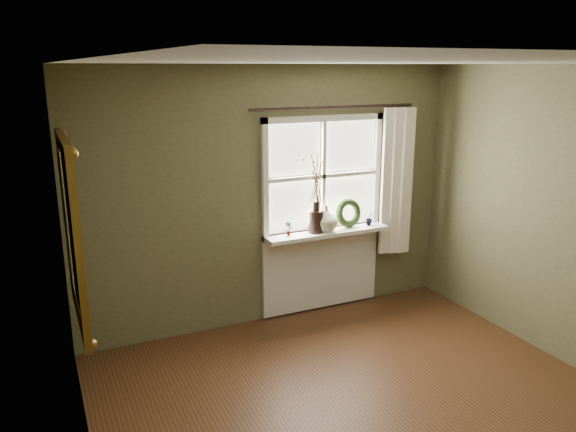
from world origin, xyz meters
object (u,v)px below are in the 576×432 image
(cream_vase, at_px, (326,218))
(wreath, at_px, (348,216))
(dark_jug, at_px, (316,221))
(gilt_mirror, at_px, (71,232))

(cream_vase, height_order, wreath, wreath)
(dark_jug, height_order, gilt_mirror, gilt_mirror)
(dark_jug, xyz_separation_m, gilt_mirror, (-2.38, -0.84, 0.41))
(wreath, relative_size, gilt_mirror, 0.23)
(cream_vase, distance_m, wreath, 0.30)
(cream_vase, height_order, gilt_mirror, gilt_mirror)
(wreath, height_order, gilt_mirror, gilt_mirror)
(wreath, bearing_deg, dark_jug, -179.75)
(dark_jug, distance_m, wreath, 0.41)
(dark_jug, bearing_deg, wreath, 5.56)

